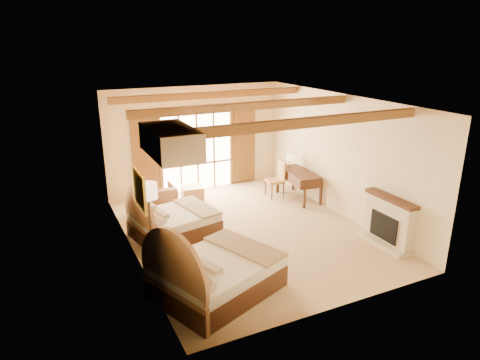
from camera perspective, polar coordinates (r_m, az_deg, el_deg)
floor at (r=10.63m, az=0.93°, el=-6.83°), size 7.00×7.00×0.00m
wall_back at (r=13.17m, az=-5.87°, el=5.46°), size 5.50×0.00×5.50m
wall_left at (r=9.22m, az=-14.51°, el=-0.77°), size 0.00×7.00×7.00m
wall_right at (r=11.50m, az=13.35°, el=3.14°), size 0.00×7.00×7.00m
ceiling at (r=9.71m, az=1.03°, el=10.51°), size 7.00×7.00×0.00m
ceiling_beams at (r=9.72m, az=1.02°, el=9.81°), size 5.39×4.60×0.18m
french_doors at (r=13.20m, az=-5.73°, el=3.93°), size 3.95×0.08×2.60m
fireplace at (r=10.36m, az=19.11°, el=-5.51°), size 0.46×1.40×1.16m
painting at (r=8.48m, az=-13.25°, el=-1.28°), size 0.06×0.95×0.75m
canopy_valance at (r=7.05m, az=-9.26°, el=5.16°), size 0.70×1.40×0.45m
bed_near at (r=8.05m, az=-4.08°, el=-12.30°), size 2.72×2.31×1.43m
bed_far at (r=10.39m, az=-9.44°, el=-5.46°), size 2.14×1.76×1.23m
nightstand at (r=8.82m, az=-10.65°, el=-10.43°), size 0.61×0.61×0.66m
floor_lamp at (r=8.78m, az=-12.14°, el=-2.11°), size 0.38×0.38×1.79m
armchair at (r=11.91m, az=-10.59°, el=-2.38°), size 0.80×0.82×0.73m
ottoman at (r=12.58m, az=-6.36°, el=-1.77°), size 0.67×0.67×0.43m
desk at (r=12.68m, az=7.83°, el=-0.54°), size 0.87×1.63×0.84m
desk_chair at (r=12.82m, az=4.73°, el=-0.71°), size 0.55×0.55×1.11m
desk_lamp at (r=12.92m, az=6.66°, el=2.93°), size 0.18×0.18×0.36m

